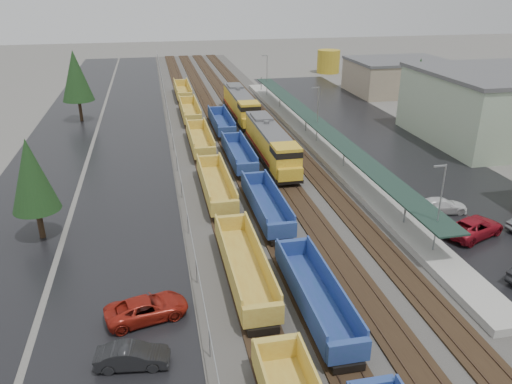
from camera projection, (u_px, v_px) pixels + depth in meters
ballast_strip at (235, 130)px, 74.65m from camera, size 20.00×160.00×0.08m
trackbed at (235, 129)px, 74.60m from camera, size 14.60×160.00×0.22m
west_parking_lot at (132, 136)px, 71.85m from camera, size 10.00×160.00×0.02m
west_road at (59, 140)px, 69.98m from camera, size 9.00×160.00×0.02m
east_commuter_lot at (382, 142)px, 69.21m from camera, size 16.00×100.00×0.02m
station_platform at (316, 141)px, 67.16m from camera, size 3.00×80.00×8.00m
chainlink_fence at (170, 126)px, 70.85m from camera, size 0.08×160.04×2.02m
distant_hills at (279, 31)px, 218.76m from camera, size 301.00×140.00×25.20m
tree_west_near at (31, 175)px, 41.25m from camera, size 3.96×3.96×9.00m
tree_west_far at (76, 76)px, 76.57m from camera, size 4.84×4.84×11.00m
tree_east at (418, 82)px, 75.57m from camera, size 4.40×4.40×10.00m
locomotive_lead at (271, 144)px, 60.49m from camera, size 2.95×19.43×4.40m
locomotive_trail at (241, 105)px, 79.41m from camera, size 2.95×19.43×4.40m
well_string_yellow at (216, 186)px, 51.35m from camera, size 2.68×110.07×2.38m
well_string_blue at (286, 243)px, 40.25m from camera, size 2.57×87.63×2.28m
storage_tank at (328, 61)px, 119.47m from camera, size 5.36×5.36×5.36m
parked_car_west_b at (132, 356)px, 28.76m from camera, size 1.98×4.40×1.40m
parked_car_west_c at (147, 309)px, 32.86m from camera, size 3.64×5.84×1.51m
parked_car_east_b at (474, 227)px, 43.49m from camera, size 4.67×6.48×1.64m
parked_car_east_c at (441, 206)px, 47.91m from camera, size 2.53×5.12×1.43m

